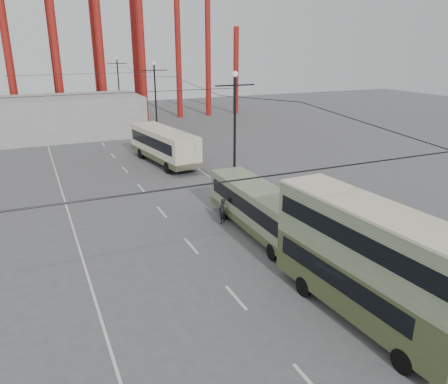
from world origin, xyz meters
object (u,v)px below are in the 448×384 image
double_decker_bus (369,259)px  pedestrian (222,211)px  single_decker_cream (163,145)px  single_decker_green (260,208)px

double_decker_bus → pedestrian: double_decker_bus is taller
single_decker_cream → single_decker_green: bearing=-96.5°
single_decker_green → single_decker_cream: 18.77m
double_decker_bus → single_decker_green: bearing=84.7°
double_decker_bus → single_decker_cream: (-0.14, 28.51, -0.99)m
double_decker_bus → single_decker_cream: 28.53m
pedestrian → single_decker_cream: bearing=-127.2°
single_decker_cream → pedestrian: size_ratio=6.44×
single_decker_cream → pedestrian: bearing=-101.4°
single_decker_green → pedestrian: single_decker_green is taller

